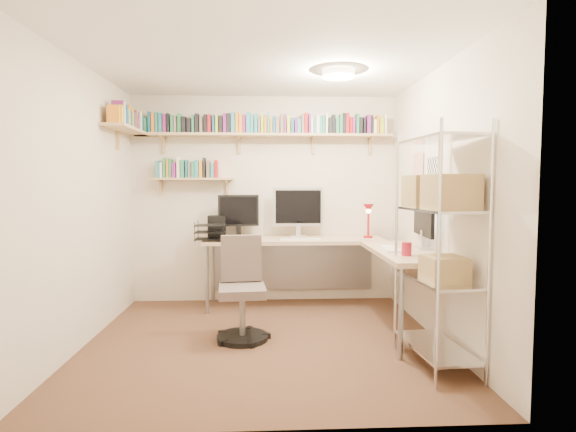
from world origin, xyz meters
name	(u,v)px	position (x,y,z in m)	size (l,w,h in m)	color
ground	(264,341)	(0.00, 0.00, 0.00)	(3.20, 3.20, 0.00)	#4C3020
room_shell	(264,172)	(0.00, 0.00, 1.55)	(3.24, 3.04, 2.52)	beige
wall_shelves	(228,133)	(-0.42, 1.30, 2.03)	(3.12, 1.09, 0.80)	tan
corner_desk	(309,242)	(0.50, 0.92, 0.80)	(2.48, 2.05, 1.40)	#D8B38C
office_chair	(242,296)	(-0.20, 0.10, 0.40)	(0.50, 0.51, 0.95)	black
wire_rack	(440,219)	(1.36, -0.63, 1.17)	(0.46, 0.84, 1.88)	silver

